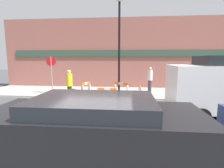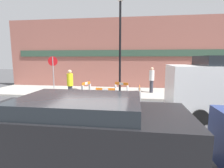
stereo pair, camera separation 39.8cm
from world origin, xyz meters
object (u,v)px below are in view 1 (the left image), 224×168
person_worker (69,84)px  person_pedestrian (150,79)px  parked_car_1 (94,135)px  streetlamp_post (119,33)px  stop_sign (51,69)px

person_worker → person_pedestrian: (4.78, 2.29, 0.09)m
person_worker → parked_car_1: (2.70, -6.40, -0.00)m
streetlamp_post → person_worker: streetlamp_post is taller
streetlamp_post → person_worker: bearing=-155.4°
person_worker → parked_car_1: person_worker is taller
streetlamp_post → person_pedestrian: 3.68m
stop_sign → person_pedestrian: (6.28, 1.26, -0.69)m
parked_car_1 → person_worker: bearing=112.9°
person_pedestrian → person_worker: bearing=32.8°
streetlamp_post → parked_car_1: streetlamp_post is taller
streetlamp_post → stop_sign: streetlamp_post is taller
person_worker → person_pedestrian: 5.30m
person_worker → stop_sign: bearing=157.6°
person_pedestrian → parked_car_1: size_ratio=0.41×
person_pedestrian → parked_car_1: bearing=83.7°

